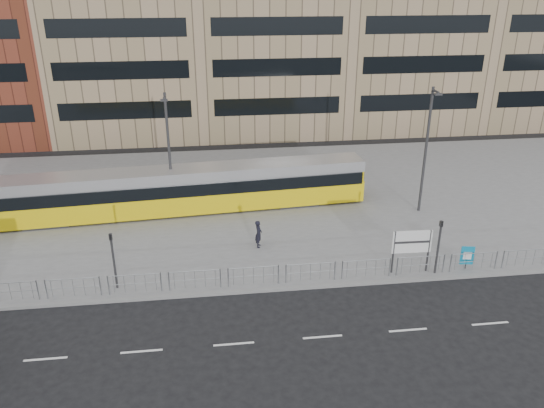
{
  "coord_description": "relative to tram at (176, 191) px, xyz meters",
  "views": [
    {
      "loc": [
        -2.7,
        -23.07,
        14.98
      ],
      "look_at": [
        0.96,
        6.0,
        2.29
      ],
      "focal_mm": 35.0,
      "sensor_mm": 36.0,
      "label": 1
    }
  ],
  "objects": [
    {
      "name": "lamp_post_east",
      "position": [
        16.4,
        -1.97,
        3.07
      ],
      "size": [
        0.45,
        1.04,
        8.45
      ],
      "color": "#2D2D30",
      "rests_on": "plaza"
    },
    {
      "name": "ad_panel",
      "position": [
        16.0,
        -9.75,
        -0.74
      ],
      "size": [
        0.72,
        0.17,
        1.35
      ],
      "rotation": [
        0.0,
        0.0,
        -0.17
      ],
      "color": "#2D2D30",
      "rests_on": "plaza"
    },
    {
      "name": "pedestrian_barrier",
      "position": [
        6.98,
        -9.98,
        -0.7
      ],
      "size": [
        32.07,
        0.07,
        1.1
      ],
      "color": "#999CA2",
      "rests_on": "plaza"
    },
    {
      "name": "road_markings",
      "position": [
        5.98,
        -14.48,
        -1.67
      ],
      "size": [
        62.0,
        0.12,
        0.01
      ],
      "primitive_type": "cube",
      "color": "white",
      "rests_on": "ground"
    },
    {
      "name": "ground",
      "position": [
        4.98,
        -10.48,
        -1.68
      ],
      "size": [
        120.0,
        120.0,
        0.0
      ],
      "primitive_type": "plane",
      "color": "black",
      "rests_on": "ground"
    },
    {
      "name": "pedestrian",
      "position": [
        4.98,
        -5.78,
        -0.69
      ],
      "size": [
        0.5,
        0.67,
        1.68
      ],
      "primitive_type": "imported",
      "rotation": [
        0.0,
        0.0,
        1.4
      ],
      "color": "black",
      "rests_on": "plaza"
    },
    {
      "name": "tram",
      "position": [
        0.0,
        0.0,
        0.0
      ],
      "size": [
        25.98,
        4.55,
        3.05
      ],
      "rotation": [
        0.0,
        0.0,
        0.08
      ],
      "color": "yellow",
      "rests_on": "plaza"
    },
    {
      "name": "traffic_light_west",
      "position": [
        -2.73,
        -9.36,
        0.45
      ],
      "size": [
        0.17,
        0.21,
        3.1
      ],
      "rotation": [
        0.0,
        0.0,
        0.04
      ],
      "color": "#2D2D30",
      "rests_on": "plaza"
    },
    {
      "name": "station_sign",
      "position": [
        12.79,
        -9.68,
        0.17
      ],
      "size": [
        2.14,
        0.17,
        2.46
      ],
      "rotation": [
        0.0,
        0.0,
        -0.03
      ],
      "color": "#2D2D30",
      "rests_on": "plaza"
    },
    {
      "name": "plaza",
      "position": [
        4.98,
        1.52,
        -1.6
      ],
      "size": [
        64.0,
        24.0,
        0.15
      ],
      "primitive_type": "cube",
      "color": "slate",
      "rests_on": "ground"
    },
    {
      "name": "kerb",
      "position": [
        4.98,
        -10.43,
        -1.6
      ],
      "size": [
        64.0,
        0.25,
        0.17
      ],
      "primitive_type": "cube",
      "color": "gray",
      "rests_on": "ground"
    },
    {
      "name": "lamp_post_west",
      "position": [
        -0.25,
        0.0,
        2.9
      ],
      "size": [
        0.45,
        1.04,
        8.11
      ],
      "color": "#2D2D30",
      "rests_on": "plaza"
    },
    {
      "name": "traffic_light_east",
      "position": [
        14.15,
        -9.98,
        0.45
      ],
      "size": [
        0.19,
        0.22,
        3.1
      ],
      "rotation": [
        0.0,
        0.0,
        0.14
      ],
      "color": "#2D2D30",
      "rests_on": "plaza"
    }
  ]
}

